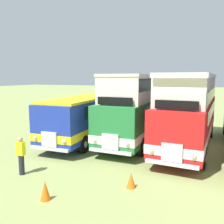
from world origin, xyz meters
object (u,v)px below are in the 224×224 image
object	(u,v)px
marshal_person	(21,155)
cone_near_end	(45,190)
bus_second_in_row	(140,104)
cone_mid_row	(131,180)
bus_first_in_row	(94,112)
bus_third_in_row	(189,109)

from	to	relation	value
marshal_person	cone_near_end	bearing A→B (deg)	-30.23
bus_second_in_row	cone_mid_row	xyz separation A→B (m)	(1.89, -7.42, -2.16)
bus_first_in_row	cone_near_end	world-z (taller)	bus_first_in_row
bus_second_in_row	bus_third_in_row	world-z (taller)	bus_third_in_row
bus_third_in_row	cone_near_end	bearing A→B (deg)	-114.04
bus_first_in_row	cone_near_end	xyz separation A→B (m)	(2.76, -9.04, -1.40)
bus_second_in_row	marshal_person	bearing A→B (deg)	-110.50
bus_first_in_row	bus_third_in_row	distance (m)	6.75
marshal_person	bus_third_in_row	bearing A→B (deg)	49.46
bus_second_in_row	cone_near_end	world-z (taller)	bus_second_in_row
bus_third_in_row	marshal_person	xyz separation A→B (m)	(-6.39, -7.47, -1.47)
marshal_person	bus_second_in_row	bearing A→B (deg)	69.50
bus_third_in_row	cone_mid_row	world-z (taller)	bus_third_in_row
bus_first_in_row	cone_near_end	distance (m)	9.55
bus_first_in_row	bus_second_in_row	xyz separation A→B (m)	(3.36, 0.47, 0.71)
bus_second_in_row	cone_near_end	distance (m)	9.76
bus_first_in_row	bus_third_in_row	xyz separation A→B (m)	(6.72, -0.16, 0.60)
bus_third_in_row	marshal_person	world-z (taller)	bus_third_in_row
bus_first_in_row	bus_second_in_row	world-z (taller)	bus_second_in_row
cone_near_end	bus_third_in_row	bearing A→B (deg)	65.96
cone_near_end	marshal_person	xyz separation A→B (m)	(-2.43, 1.41, 0.53)
cone_mid_row	bus_second_in_row	bearing A→B (deg)	104.28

